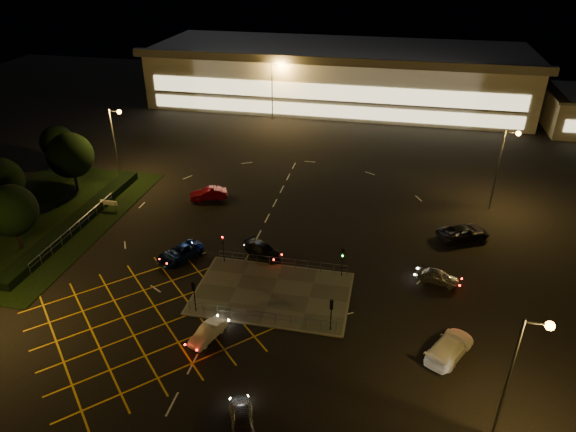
% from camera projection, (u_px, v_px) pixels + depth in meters
% --- Properties ---
extents(ground, '(180.00, 180.00, 0.00)m').
position_uv_depth(ground, '(257.00, 279.00, 49.95)').
color(ground, black).
rests_on(ground, ground).
extents(pedestrian_island, '(14.00, 9.00, 0.12)m').
position_uv_depth(pedestrian_island, '(272.00, 293.00, 47.84)').
color(pedestrian_island, '#4C4944').
rests_on(pedestrian_island, ground).
extents(grass_verge, '(18.00, 30.00, 0.08)m').
position_uv_depth(grass_verge, '(40.00, 220.00, 60.18)').
color(grass_verge, black).
rests_on(grass_verge, ground).
extents(hedge, '(2.00, 26.00, 1.00)m').
position_uv_depth(hedge, '(78.00, 221.00, 59.04)').
color(hedge, black).
rests_on(hedge, ground).
extents(supermarket, '(72.00, 26.50, 10.50)m').
position_uv_depth(supermarket, '(338.00, 75.00, 100.50)').
color(supermarket, beige).
rests_on(supermarket, ground).
extents(streetlight_se, '(1.78, 0.56, 10.03)m').
position_uv_depth(streetlight_se, '(520.00, 364.00, 31.07)').
color(streetlight_se, slate).
rests_on(streetlight_se, ground).
extents(streetlight_nw, '(1.78, 0.56, 10.03)m').
position_uv_depth(streetlight_nw, '(116.00, 135.00, 66.51)').
color(streetlight_nw, slate).
rests_on(streetlight_nw, ground).
extents(streetlight_ne, '(1.78, 0.56, 10.03)m').
position_uv_depth(streetlight_ne, '(504.00, 159.00, 59.48)').
color(streetlight_ne, slate).
rests_on(streetlight_ne, ground).
extents(streetlight_far_left, '(1.78, 0.56, 10.03)m').
position_uv_depth(streetlight_far_left, '(274.00, 83.00, 89.68)').
color(streetlight_far_left, slate).
rests_on(streetlight_far_left, ground).
extents(streetlight_far_right, '(1.78, 0.56, 10.03)m').
position_uv_depth(streetlight_far_right, '(514.00, 93.00, 84.11)').
color(streetlight_far_right, slate).
rests_on(streetlight_far_right, ground).
extents(signal_sw, '(0.28, 0.30, 3.15)m').
position_uv_depth(signal_sw, '(194.00, 290.00, 44.40)').
color(signal_sw, black).
rests_on(signal_sw, pedestrian_island).
extents(signal_se, '(0.28, 0.30, 3.15)m').
position_uv_depth(signal_se, '(331.00, 309.00, 42.22)').
color(signal_se, black).
rests_on(signal_se, pedestrian_island).
extents(signal_nw, '(0.28, 0.30, 3.15)m').
position_uv_depth(signal_nw, '(223.00, 243.00, 51.25)').
color(signal_nw, black).
rests_on(signal_nw, pedestrian_island).
extents(signal_ne, '(0.28, 0.30, 3.15)m').
position_uv_depth(signal_ne, '(343.00, 257.00, 49.06)').
color(signal_ne, black).
rests_on(signal_ne, pedestrian_island).
extents(tree_b, '(5.40, 5.40, 7.35)m').
position_uv_depth(tree_b, '(0.00, 181.00, 58.69)').
color(tree_b, black).
rests_on(tree_b, ground).
extents(tree_c, '(5.76, 5.76, 7.84)m').
position_uv_depth(tree_c, '(70.00, 156.00, 64.67)').
color(tree_c, black).
rests_on(tree_c, ground).
extents(tree_d, '(4.68, 4.68, 6.37)m').
position_uv_depth(tree_d, '(58.00, 142.00, 71.35)').
color(tree_d, black).
rests_on(tree_d, ground).
extents(tree_e, '(5.40, 5.40, 7.35)m').
position_uv_depth(tree_e, '(10.00, 210.00, 52.45)').
color(tree_e, black).
rests_on(tree_e, ground).
extents(car_near_silver, '(3.08, 4.37, 1.38)m').
position_uv_depth(car_near_silver, '(242.00, 421.00, 34.46)').
color(car_near_silver, '#999A9F').
rests_on(car_near_silver, ground).
extents(car_queue_white, '(2.41, 3.91, 1.22)m').
position_uv_depth(car_queue_white, '(208.00, 333.00, 42.27)').
color(car_queue_white, silver).
rests_on(car_queue_white, ground).
extents(car_left_blue, '(4.44, 5.51, 1.39)m').
position_uv_depth(car_left_blue, '(180.00, 253.00, 52.73)').
color(car_left_blue, '#0D1F4F').
rests_on(car_left_blue, ground).
extents(car_far_dkgrey, '(4.86, 3.90, 1.32)m').
position_uv_depth(car_far_dkgrey, '(263.00, 250.00, 53.27)').
color(car_far_dkgrey, black).
rests_on(car_far_dkgrey, ground).
extents(car_right_silver, '(4.20, 2.47, 1.34)m').
position_uv_depth(car_right_silver, '(438.00, 277.00, 49.08)').
color(car_right_silver, '#9A9CA0').
rests_on(car_right_silver, ground).
extents(car_circ_red, '(4.88, 3.33, 1.52)m').
position_uv_depth(car_circ_red, '(209.00, 194.00, 64.57)').
color(car_circ_red, maroon).
rests_on(car_circ_red, ground).
extents(car_east_grey, '(6.25, 4.96, 1.58)m').
position_uv_depth(car_east_grey, '(463.00, 233.00, 56.12)').
color(car_east_grey, black).
rests_on(car_east_grey, ground).
extents(car_approach_white, '(4.62, 5.84, 1.58)m').
position_uv_depth(car_approach_white, '(450.00, 347.00, 40.54)').
color(car_approach_white, silver).
rests_on(car_approach_white, ground).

